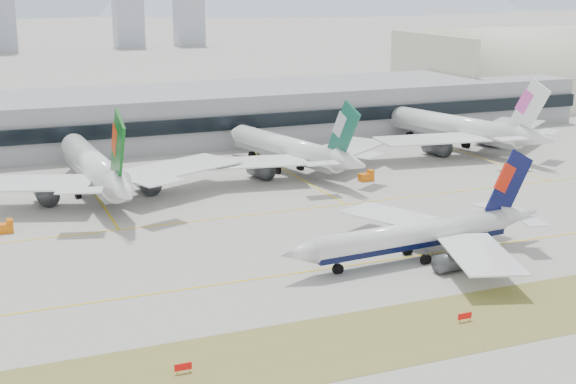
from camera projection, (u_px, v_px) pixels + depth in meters
name	position (u px, v px, depth m)	size (l,w,h in m)	color
ground	(297.00, 262.00, 137.62)	(3000.00, 3000.00, 0.00)	gray
taxiing_airliner	(421.00, 235.00, 138.35)	(53.11, 46.01, 17.83)	white
widebody_eva	(96.00, 169.00, 177.71)	(66.30, 64.85, 23.65)	white
widebody_cathay	(291.00, 150.00, 200.93)	(57.45, 57.23, 21.04)	white
widebody_china_air	(461.00, 129.00, 227.35)	(62.36, 62.27, 22.98)	white
terminal	(148.00, 117.00, 238.57)	(280.00, 43.10, 15.00)	gray
hangar	(527.00, 104.00, 314.80)	(91.00, 60.00, 60.00)	beige
hold_sign_left	(183.00, 367.00, 98.29)	(2.20, 0.15, 1.35)	red
hold_sign_right	(465.00, 316.00, 113.20)	(2.20, 0.15, 1.35)	red
gse_c	(367.00, 176.00, 193.43)	(3.55, 2.00, 2.60)	orange
gse_b	(5.00, 227.00, 153.39)	(3.55, 2.00, 2.60)	orange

